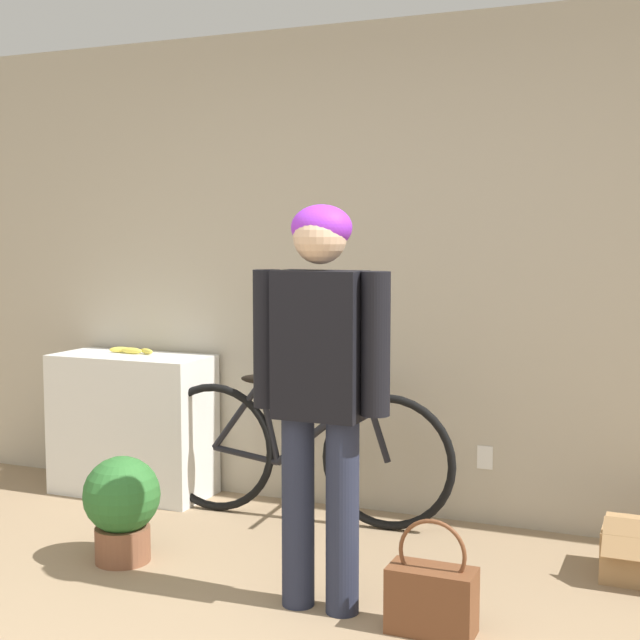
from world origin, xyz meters
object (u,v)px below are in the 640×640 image
object	(u,v)px
potted_plant	(122,504)
banana	(132,350)
person	(320,371)
handbag	(432,597)
bicycle	(298,450)

from	to	relation	value
potted_plant	banana	bearing A→B (deg)	121.91
person	handbag	bearing A→B (deg)	-4.74
bicycle	potted_plant	xyz separation A→B (m)	(-0.49, -0.86, -0.10)
potted_plant	bicycle	bearing A→B (deg)	60.20
handbag	potted_plant	distance (m)	1.52
bicycle	handbag	world-z (taller)	bicycle
person	potted_plant	size ratio (longest dim) A/B	3.30
person	banana	xyz separation A→B (m)	(-1.65, 1.11, -0.14)
banana	potted_plant	bearing A→B (deg)	-58.09
banana	handbag	xyz separation A→B (m)	(2.12, -1.16, -0.69)
banana	handbag	bearing A→B (deg)	-28.66
person	handbag	world-z (taller)	person
person	bicycle	bearing A→B (deg)	119.24
potted_plant	handbag	bearing A→B (deg)	-6.50
banana	handbag	world-z (taller)	banana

